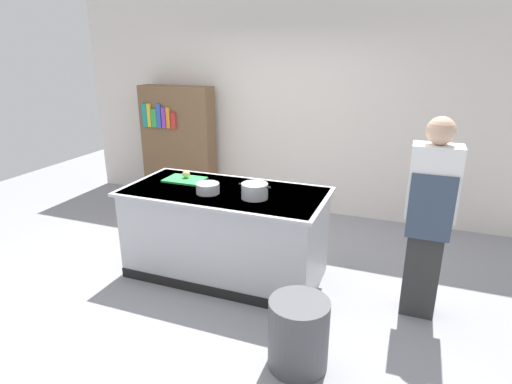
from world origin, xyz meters
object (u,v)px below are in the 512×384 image
(onion, at_px, (186,174))
(bookshelf, at_px, (178,145))
(stock_pot, at_px, (255,191))
(trash_bin, at_px, (298,334))
(mixing_bowl, at_px, (208,188))
(person_chef, at_px, (429,215))

(onion, relative_size, bookshelf, 0.05)
(stock_pot, distance_m, trash_bin, 1.36)
(stock_pot, relative_size, bookshelf, 0.18)
(stock_pot, xyz_separation_m, bookshelf, (-1.95, 1.90, -0.12))
(mixing_bowl, relative_size, trash_bin, 0.42)
(bookshelf, bearing_deg, mixing_bowl, -52.45)
(stock_pot, relative_size, trash_bin, 0.58)
(stock_pot, bearing_deg, mixing_bowl, -176.16)
(onion, distance_m, trash_bin, 2.09)
(stock_pot, bearing_deg, bookshelf, 135.73)
(bookshelf, bearing_deg, trash_bin, -46.92)
(stock_pot, xyz_separation_m, person_chef, (1.49, 0.08, -0.06))
(person_chef, bearing_deg, onion, 65.92)
(onion, bearing_deg, trash_bin, -37.41)
(mixing_bowl, relative_size, bookshelf, 0.13)
(mixing_bowl, bearing_deg, person_chef, 3.30)
(onion, relative_size, trash_bin, 0.15)
(mixing_bowl, bearing_deg, bookshelf, 127.55)
(mixing_bowl, height_order, bookshelf, bookshelf)
(onion, height_order, stock_pot, stock_pot)
(onion, bearing_deg, person_chef, -4.56)
(onion, distance_m, bookshelf, 1.96)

